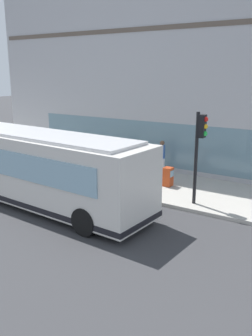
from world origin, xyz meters
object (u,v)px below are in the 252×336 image
(city_bus_nearside, at_px, (41,169))
(pedestrian_near_hydrant, at_px, (162,155))
(fire_hydrant, at_px, (116,169))
(pedestrian_near_building_entrance, at_px, (88,163))
(traffic_light_near_corner, at_px, (200,141))
(newspaper_vending_box, at_px, (168,177))
(pedestrian_by_light_pole, at_px, (123,154))

(city_bus_nearside, xyz_separation_m, pedestrian_near_hydrant, (6.46, -2.18, -0.35))
(city_bus_nearside, height_order, fire_hydrant, city_bus_nearside)
(pedestrian_near_hydrant, distance_m, pedestrian_near_building_entrance, 4.01)
(city_bus_nearside, distance_m, pedestrian_near_hydrant, 6.83)
(traffic_light_near_corner, bearing_deg, pedestrian_near_hydrant, 46.18)
(city_bus_nearside, relative_size, pedestrian_near_building_entrance, 6.00)
(pedestrian_near_building_entrance, height_order, newspaper_vending_box, pedestrian_near_building_entrance)
(pedestrian_by_light_pole, distance_m, newspaper_vending_box, 3.81)
(traffic_light_near_corner, bearing_deg, pedestrian_near_building_entrance, 90.49)
(city_bus_nearside, xyz_separation_m, pedestrian_near_building_entrance, (3.23, 0.19, -0.43))
(city_bus_nearside, height_order, newspaper_vending_box, city_bus_nearside)
(pedestrian_by_light_pole, bearing_deg, fire_hydrant, -160.85)
(city_bus_nearside, xyz_separation_m, pedestrian_by_light_pole, (6.24, 0.14, -0.51))
(pedestrian_near_building_entrance, distance_m, newspaper_vending_box, 3.95)
(traffic_light_near_corner, relative_size, pedestrian_near_hydrant, 2.08)
(pedestrian_near_building_entrance, xyz_separation_m, newspaper_vending_box, (1.60, -3.57, -0.52))
(traffic_light_near_corner, distance_m, fire_hydrant, 5.86)
(fire_hydrant, xyz_separation_m, pedestrian_by_light_pole, (1.36, 0.47, 0.53))
(fire_hydrant, height_order, newspaper_vending_box, newspaper_vending_box)
(traffic_light_near_corner, distance_m, pedestrian_near_hydrant, 4.86)
(pedestrian_by_light_pole, relative_size, newspaper_vending_box, 1.74)
(city_bus_nearside, height_order, pedestrian_by_light_pole, city_bus_nearside)
(pedestrian_near_building_entrance, bearing_deg, pedestrian_by_light_pole, -1.05)
(fire_hydrant, bearing_deg, newspaper_vending_box, -90.86)
(pedestrian_by_light_pole, bearing_deg, city_bus_nearside, -178.74)
(city_bus_nearside, relative_size, traffic_light_near_corner, 2.69)
(city_bus_nearside, bearing_deg, newspaper_vending_box, -34.94)
(pedestrian_by_light_pole, bearing_deg, pedestrian_near_building_entrance, 178.95)
(pedestrian_near_hydrant, xyz_separation_m, pedestrian_by_light_pole, (-0.22, 2.32, -0.16))
(pedestrian_near_hydrant, bearing_deg, pedestrian_by_light_pole, 95.41)
(newspaper_vending_box, bearing_deg, traffic_light_near_corner, -126.26)
(city_bus_nearside, distance_m, pedestrian_by_light_pole, 6.26)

